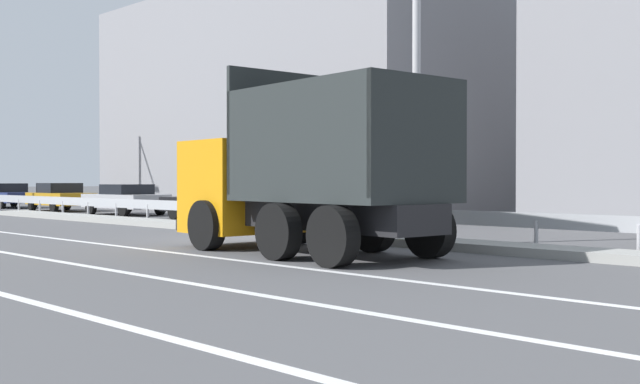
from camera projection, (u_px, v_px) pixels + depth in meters
ground_plane at (239, 241)px, 17.98m from camera, size 320.00×320.00×0.00m
lane_strip_0 at (237, 260)px, 13.55m from camera, size 63.86×0.16×0.01m
lane_strip_1 at (120, 271)px, 11.87m from camera, size 63.86×0.16×0.01m
median_island at (296, 233)px, 19.29m from camera, size 35.12×1.10×0.18m
median_guardrail at (320, 213)px, 19.91m from camera, size 63.86×0.09×0.78m
dump_truck at (287, 190)px, 15.36m from camera, size 6.48×3.17×3.74m
median_road_sign at (274, 193)px, 19.88m from camera, size 0.69×0.16×2.14m
street_lamp_1 at (411, 22)px, 16.43m from camera, size 0.71×2.34×8.88m
parked_car_0 at (8, 195)px, 39.70m from camera, size 4.34×1.91×1.30m
parked_car_1 at (60, 197)px, 35.35m from camera, size 3.99×2.01×1.33m
parked_car_2 at (126, 199)px, 31.45m from camera, size 4.12×2.03×1.29m
parked_car_3 at (220, 201)px, 27.28m from camera, size 4.92×2.13×1.42m
parked_car_4 at (326, 206)px, 22.81m from camera, size 4.42×2.05×1.32m
background_building_0 at (314, 107)px, 37.16m from camera, size 19.84×12.55×10.25m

